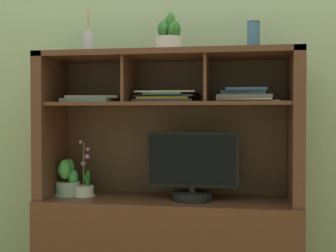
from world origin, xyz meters
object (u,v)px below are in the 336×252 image
(tv_monitor, at_px, (192,170))
(magazine_stack_left, at_px, (93,99))
(magazine_stack_right, at_px, (166,97))
(diffuser_bottle, at_px, (88,44))
(potted_succulent, at_px, (169,37))
(potted_orchid, at_px, (84,188))
(magazine_stack_centre, at_px, (245,95))
(potted_fern, at_px, (68,180))
(ceramic_vase, at_px, (253,36))
(media_console, at_px, (168,220))

(tv_monitor, distance_m, magazine_stack_left, 0.69)
(magazine_stack_right, xyz_separation_m, diffuser_bottle, (-0.44, -0.03, 0.30))
(magazine_stack_right, relative_size, diffuser_bottle, 1.32)
(potted_succulent, bearing_deg, potted_orchid, -177.60)
(magazine_stack_centre, bearing_deg, potted_fern, -179.59)
(diffuser_bottle, bearing_deg, ceramic_vase, -0.11)
(magazine_stack_right, relative_size, ceramic_vase, 2.26)
(tv_monitor, xyz_separation_m, potted_fern, (-0.72, 0.04, -0.07))
(tv_monitor, relative_size, magazine_stack_left, 1.52)
(magazine_stack_centre, bearing_deg, potted_succulent, 178.15)
(potted_orchid, relative_size, potted_fern, 1.52)
(magazine_stack_right, bearing_deg, potted_fern, -176.02)
(potted_orchid, distance_m, magazine_stack_left, 0.51)
(potted_succulent, bearing_deg, magazine_stack_right, 137.44)
(media_console, height_order, magazine_stack_left, media_console)
(diffuser_bottle, relative_size, potted_succulent, 1.21)
(magazine_stack_left, height_order, ceramic_vase, ceramic_vase)
(media_console, distance_m, potted_fern, 0.62)
(tv_monitor, xyz_separation_m, potted_succulent, (-0.14, 0.06, 0.73))
(potted_orchid, height_order, ceramic_vase, ceramic_vase)
(diffuser_bottle, bearing_deg, tv_monitor, -4.80)
(magazine_stack_left, distance_m, potted_succulent, 0.55)
(potted_succulent, bearing_deg, media_console, -93.85)
(magazine_stack_left, relative_size, magazine_stack_right, 0.90)
(magazine_stack_centre, bearing_deg, magazine_stack_left, -179.35)
(potted_succulent, relative_size, ceramic_vase, 1.42)
(media_console, xyz_separation_m, ceramic_vase, (0.46, 0.01, 1.00))
(media_console, xyz_separation_m, tv_monitor, (0.14, -0.04, 0.28))
(potted_fern, relative_size, magazine_stack_right, 0.58)
(potted_fern, relative_size, magazine_stack_centre, 0.63)
(potted_orchid, distance_m, magazine_stack_centre, 1.04)
(media_console, height_order, diffuser_bottle, diffuser_bottle)
(tv_monitor, distance_m, potted_succulent, 0.74)
(potted_succulent, distance_m, ceramic_vase, 0.46)
(magazine_stack_centre, xyz_separation_m, magazine_stack_right, (-0.44, 0.03, -0.00))
(tv_monitor, distance_m, ceramic_vase, 0.79)
(media_console, xyz_separation_m, potted_orchid, (-0.48, -0.00, 0.17))
(tv_monitor, distance_m, magazine_stack_right, 0.44)
(tv_monitor, bearing_deg, ceramic_vase, 8.56)
(media_console, relative_size, magazine_stack_centre, 4.25)
(ceramic_vase, bearing_deg, potted_orchid, -179.55)
(potted_orchid, distance_m, potted_succulent, 0.97)
(tv_monitor, bearing_deg, potted_orchid, 176.23)
(magazine_stack_right, bearing_deg, media_console, -62.53)
(media_console, xyz_separation_m, magazine_stack_centre, (0.42, 0.00, 0.69))
(ceramic_vase, bearing_deg, potted_fern, -179.58)
(tv_monitor, height_order, ceramic_vase, ceramic_vase)
(magazine_stack_centre, bearing_deg, ceramic_vase, 0.76)
(potted_fern, height_order, magazine_stack_left, magazine_stack_left)
(magazine_stack_centre, distance_m, potted_succulent, 0.53)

